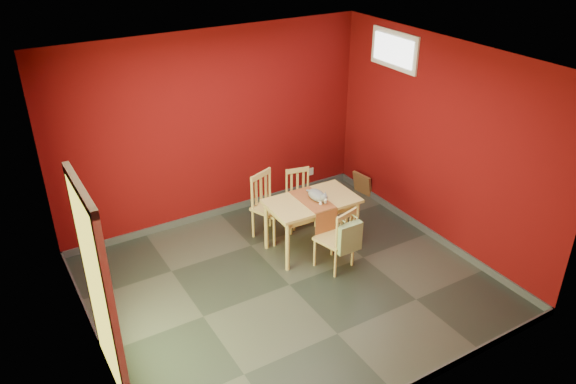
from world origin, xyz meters
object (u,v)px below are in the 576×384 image
dining_table (312,206)px  picture_frame (362,184)px  chair_far_right (300,197)px  cat (317,193)px  chair_near (337,238)px  chair_far_left (269,205)px  tote_bag (349,238)px

dining_table → picture_frame: bearing=29.7°
chair_far_right → cat: 0.80m
dining_table → chair_near: size_ratio=1.39×
chair_far_left → picture_frame: chair_far_left is taller
cat → chair_far_left: bearing=134.7°
chair_far_left → chair_far_right: 0.55m
dining_table → picture_frame: 1.81m
chair_far_left → chair_near: (0.34, -1.09, -0.04)m
tote_bag → cat: cat is taller
chair_far_right → picture_frame: chair_far_right is taller
chair_near → tote_bag: (0.03, -0.20, 0.10)m
chair_far_right → picture_frame: (1.29, 0.22, -0.24)m
dining_table → chair_far_left: size_ratio=1.28×
chair_near → cat: (0.03, 0.50, 0.38)m
chair_far_left → tote_bag: (0.38, -1.30, 0.07)m
chair_far_right → chair_near: chair_near is taller
chair_far_left → chair_near: 1.15m
chair_near → cat: 0.63m
dining_table → chair_far_right: 0.72m
dining_table → chair_far_left: bearing=119.2°
chair_near → tote_bag: size_ratio=1.88×
chair_far_left → tote_bag: size_ratio=2.05×
dining_table → picture_frame: (1.52, 0.86, -0.46)m
chair_near → chair_far_left: bearing=107.4°
chair_far_left → chair_near: size_ratio=1.09×
tote_bag → dining_table: bearing=94.7°
picture_frame → dining_table: bearing=-150.3°
dining_table → tote_bag: tote_bag is taller
chair_far_right → cat: cat is taller
chair_far_right → picture_frame: 1.33m
tote_bag → cat: size_ratio=1.24×
chair_far_right → picture_frame: bearing=9.8°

